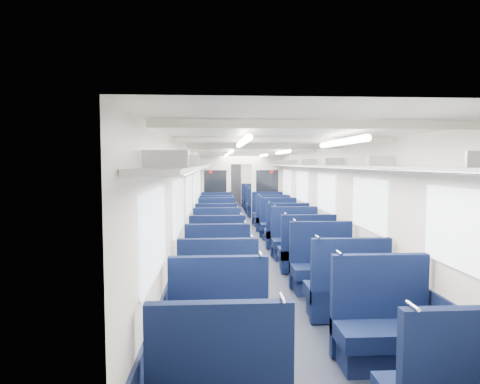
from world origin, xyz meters
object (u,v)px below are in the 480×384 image
(seat_19, at_px, (268,215))
(seat_4, at_px, (218,294))
(end_door, at_px, (233,184))
(seat_7, at_px, (323,270))
(seat_6, at_px, (218,274))
(seat_2, at_px, (219,335))
(seat_15, at_px, (279,226))
(seat_22, at_px, (217,205))
(seat_26, at_px, (217,200))
(seat_13, at_px, (286,234))
(seat_21, at_px, (260,208))
(seat_25, at_px, (255,202))
(bulkhead, at_px, (241,187))
(seat_5, at_px, (347,293))
(seat_9, at_px, (307,254))
(seat_3, at_px, (384,331))
(seat_24, at_px, (217,202))
(seat_17, at_px, (272,220))
(seat_11, at_px, (295,242))
(seat_8, at_px, (217,255))
(seat_20, at_px, (217,208))
(seat_14, at_px, (217,226))
(seat_16, at_px, (217,220))
(seat_23, at_px, (258,205))
(seat_18, at_px, (217,216))
(seat_12, at_px, (217,235))
(seat_27, at_px, (253,200))
(seat_10, at_px, (217,244))

(seat_19, bearing_deg, seat_4, -101.81)
(end_door, distance_m, seat_7, 13.74)
(seat_6, bearing_deg, seat_2, -90.00)
(seat_15, distance_m, seat_22, 5.84)
(end_door, relative_size, seat_26, 1.78)
(seat_13, bearing_deg, seat_21, 90.00)
(seat_22, bearing_deg, seat_26, 90.00)
(seat_21, distance_m, seat_25, 2.18)
(bulkhead, bearing_deg, seat_6, -96.24)
(seat_5, xyz_separation_m, seat_9, (0.00, 2.33, 0.00))
(seat_3, bearing_deg, seat_24, 96.97)
(seat_4, distance_m, seat_17, 7.05)
(seat_11, xyz_separation_m, seat_21, (0.00, 6.76, 0.00))
(seat_8, height_order, seat_21, same)
(seat_2, bearing_deg, seat_20, 90.00)
(seat_9, relative_size, seat_13, 1.00)
(seat_14, xyz_separation_m, seat_16, (0.00, 1.08, 0.00))
(seat_26, bearing_deg, seat_5, -83.04)
(seat_16, xyz_separation_m, seat_24, (0.00, 5.53, 0.00))
(seat_23, bearing_deg, seat_18, -117.46)
(seat_14, height_order, seat_19, same)
(seat_3, height_order, seat_25, same)
(seat_4, xyz_separation_m, seat_18, (0.00, 7.87, 0.00))
(seat_3, height_order, seat_11, same)
(seat_14, xyz_separation_m, seat_23, (1.66, 5.35, 0.00))
(seat_12, relative_size, seat_27, 1.00)
(seat_10, xyz_separation_m, seat_27, (1.66, 10.19, 0.00))
(seat_17, bearing_deg, seat_19, 90.00)
(seat_23, bearing_deg, seat_4, -98.53)
(seat_21, bearing_deg, seat_25, 90.00)
(seat_4, height_order, seat_26, same)
(seat_19, bearing_deg, end_door, 96.89)
(seat_8, height_order, seat_14, same)
(seat_22, bearing_deg, seat_9, -79.52)
(seat_6, bearing_deg, seat_7, 5.91)
(seat_13, bearing_deg, seat_24, 101.85)
(seat_5, bearing_deg, seat_14, 105.99)
(seat_3, relative_size, seat_4, 1.00)
(bulkhead, bearing_deg, seat_20, 118.73)
(seat_3, height_order, seat_27, same)
(seat_18, height_order, seat_20, same)
(seat_25, bearing_deg, seat_3, -90.00)
(seat_6, relative_size, seat_23, 1.00)
(end_door, relative_size, seat_21, 1.78)
(seat_21, relative_size, seat_23, 1.00)
(seat_10, distance_m, seat_17, 3.98)
(seat_8, bearing_deg, seat_21, 78.07)
(seat_18, bearing_deg, seat_25, 69.39)
(seat_3, relative_size, seat_10, 1.00)
(seat_12, distance_m, seat_24, 7.94)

